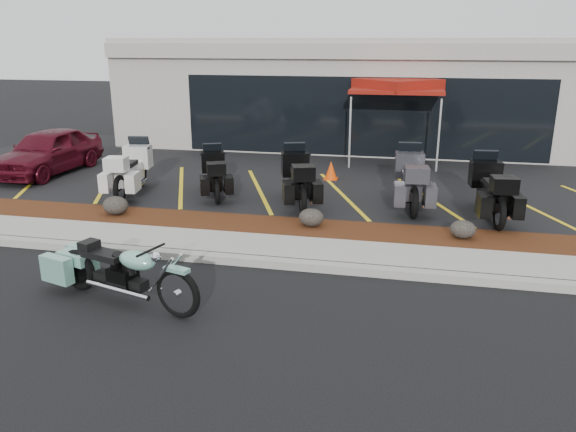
% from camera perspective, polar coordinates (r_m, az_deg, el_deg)
% --- Properties ---
extents(ground, '(90.00, 90.00, 0.00)m').
position_cam_1_polar(ground, '(9.29, 1.30, -7.56)').
color(ground, black).
rests_on(ground, ground).
extents(curb, '(24.00, 0.25, 0.15)m').
position_cam_1_polar(curb, '(10.08, 2.28, -5.06)').
color(curb, gray).
rests_on(curb, ground).
extents(sidewalk, '(24.00, 1.20, 0.15)m').
position_cam_1_polar(sidewalk, '(10.72, 2.93, -3.66)').
color(sidewalk, gray).
rests_on(sidewalk, ground).
extents(mulch_bed, '(24.00, 1.20, 0.16)m').
position_cam_1_polar(mulch_bed, '(11.83, 3.87, -1.59)').
color(mulch_bed, '#371A0C').
rests_on(mulch_bed, ground).
extents(upper_lot, '(26.00, 9.60, 0.15)m').
position_cam_1_polar(upper_lot, '(17.00, 6.55, 4.20)').
color(upper_lot, black).
rests_on(upper_lot, ground).
extents(dealership_building, '(18.00, 8.16, 4.00)m').
position_cam_1_polar(dealership_building, '(22.88, 8.36, 12.41)').
color(dealership_building, gray).
rests_on(dealership_building, ground).
extents(boulder_left, '(0.59, 0.49, 0.42)m').
position_cam_1_polar(boulder_left, '(13.24, -17.12, 1.04)').
color(boulder_left, black).
rests_on(boulder_left, mulch_bed).
extents(boulder_mid, '(0.54, 0.45, 0.38)m').
position_cam_1_polar(boulder_mid, '(11.86, 2.38, -0.14)').
color(boulder_mid, black).
rests_on(boulder_mid, mulch_bed).
extents(boulder_right, '(0.51, 0.43, 0.36)m').
position_cam_1_polar(boulder_right, '(11.67, 17.34, -1.30)').
color(boulder_right, black).
rests_on(boulder_right, mulch_bed).
extents(hero_cruiser, '(3.02, 1.54, 1.03)m').
position_cam_1_polar(hero_cruiser, '(8.37, -11.14, -6.98)').
color(hero_cruiser, '#6FAD97').
rests_on(hero_cruiser, ground).
extents(touring_white, '(1.26, 2.45, 1.36)m').
position_cam_1_polar(touring_white, '(15.60, -14.79, 5.39)').
color(touring_white, silver).
rests_on(touring_white, upper_lot).
extents(touring_black_front, '(1.55, 2.25, 1.22)m').
position_cam_1_polar(touring_black_front, '(14.97, -7.64, 5.06)').
color(touring_black_front, black).
rests_on(touring_black_front, upper_lot).
extents(touring_black_mid, '(1.57, 2.51, 1.36)m').
position_cam_1_polar(touring_black_mid, '(14.18, 0.66, 4.81)').
color(touring_black_mid, black).
rests_on(touring_black_mid, upper_lot).
extents(touring_grey, '(1.15, 2.51, 1.41)m').
position_cam_1_polar(touring_grey, '(14.25, 12.12, 4.58)').
color(touring_grey, '#333338').
rests_on(touring_grey, upper_lot).
extents(touring_black_rear, '(1.13, 2.44, 1.37)m').
position_cam_1_polar(touring_black_rear, '(13.88, 19.22, 3.58)').
color(touring_black_rear, black).
rests_on(touring_black_rear, upper_lot).
extents(parked_car, '(1.72, 3.93, 1.32)m').
position_cam_1_polar(parked_car, '(18.08, -23.21, 6.08)').
color(parked_car, '#4B0A17').
rests_on(parked_car, upper_lot).
extents(traffic_cone, '(0.44, 0.44, 0.52)m').
position_cam_1_polar(traffic_cone, '(16.01, 4.39, 4.66)').
color(traffic_cone, '#DF4107').
rests_on(traffic_cone, upper_lot).
extents(popup_canopy, '(3.10, 3.10, 2.63)m').
position_cam_1_polar(popup_canopy, '(18.48, 11.05, 12.77)').
color(popup_canopy, silver).
rests_on(popup_canopy, upper_lot).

